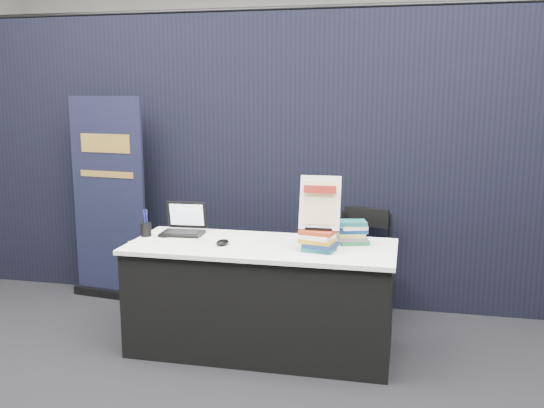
{
  "coord_description": "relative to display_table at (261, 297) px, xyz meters",
  "views": [
    {
      "loc": [
        0.94,
        -3.31,
        1.76
      ],
      "look_at": [
        0.07,
        0.55,
        1.03
      ],
      "focal_mm": 40.0,
      "sensor_mm": 36.0,
      "label": 1
    }
  ],
  "objects": [
    {
      "name": "wall_back",
      "position": [
        0.0,
        3.45,
        1.37
      ],
      "size": [
        8.0,
        0.02,
        3.5
      ],
      "primitive_type": "cube",
      "color": "beige",
      "rests_on": "floor"
    },
    {
      "name": "stacking_chair",
      "position": [
        0.64,
        0.77,
        0.1
      ],
      "size": [
        0.49,
        0.5,
        0.86
      ],
      "rotation": [
        0.0,
        0.0,
        -0.31
      ],
      "color": "black",
      "rests_on": "floor"
    },
    {
      "name": "display_table",
      "position": [
        0.0,
        0.0,
        0.0
      ],
      "size": [
        1.8,
        0.75,
        0.75
      ],
      "color": "black",
      "rests_on": "floor"
    },
    {
      "name": "laptop",
      "position": [
        -0.62,
        0.18,
        0.43
      ],
      "size": [
        0.31,
        0.25,
        0.23
      ],
      "rotation": [
        0.0,
        0.0,
        0.06
      ],
      "color": "black",
      "rests_on": "display_table"
    },
    {
      "name": "drape_partition",
      "position": [
        0.0,
        1.05,
        0.82
      ],
      "size": [
        6.0,
        0.08,
        2.4
      ],
      "primitive_type": "cube",
      "color": "black",
      "rests_on": "floor"
    },
    {
      "name": "info_sign",
      "position": [
        0.4,
        -0.06,
        0.68
      ],
      "size": [
        0.26,
        0.14,
        0.36
      ],
      "rotation": [
        0.0,
        0.0,
        0.01
      ],
      "color": "black",
      "rests_on": "book_stack_tall"
    },
    {
      "name": "brochure_mid",
      "position": [
        -0.72,
        -0.12,
        0.38
      ],
      "size": [
        0.37,
        0.34,
        0.0
      ],
      "primitive_type": "cube",
      "rotation": [
        0.0,
        0.0,
        -0.5
      ],
      "color": "white",
      "rests_on": "display_table"
    },
    {
      "name": "floor",
      "position": [
        0.0,
        -0.55,
        -0.38
      ],
      "size": [
        8.0,
        8.0,
        0.0
      ],
      "primitive_type": "plane",
      "color": "black",
      "rests_on": "ground"
    },
    {
      "name": "mouse",
      "position": [
        -0.25,
        -0.08,
        0.39
      ],
      "size": [
        0.1,
        0.13,
        0.04
      ],
      "primitive_type": "ellipsoid",
      "rotation": [
        0.0,
        0.0,
        -0.25
      ],
      "color": "black",
      "rests_on": "display_table"
    },
    {
      "name": "book_stack_tall",
      "position": [
        0.4,
        -0.09,
        0.44
      ],
      "size": [
        0.23,
        0.2,
        0.14
      ],
      "rotation": [
        0.0,
        0.0,
        -0.25
      ],
      "color": "#155350",
      "rests_on": "display_table"
    },
    {
      "name": "brochure_left",
      "position": [
        -0.6,
        -0.07,
        0.38
      ],
      "size": [
        0.41,
        0.38,
        0.0
      ],
      "primitive_type": "cube",
      "rotation": [
        0.0,
        0.0,
        0.53
      ],
      "color": "silver",
      "rests_on": "display_table"
    },
    {
      "name": "pullup_banner",
      "position": [
        -1.53,
        0.78,
        0.39
      ],
      "size": [
        0.74,
        0.2,
        1.73
      ],
      "rotation": [
        0.0,
        0.0,
        -0.13
      ],
      "color": "black",
      "rests_on": "floor"
    },
    {
      "name": "brochure_right",
      "position": [
        -0.52,
        -0.03,
        0.38
      ],
      "size": [
        0.33,
        0.26,
        0.0
      ],
      "primitive_type": "cube",
      "rotation": [
        0.0,
        0.0,
        0.2
      ],
      "color": "silver",
      "rests_on": "display_table"
    },
    {
      "name": "book_stack_short",
      "position": [
        0.6,
        0.16,
        0.45
      ],
      "size": [
        0.22,
        0.19,
        0.16
      ],
      "rotation": [
        0.0,
        0.0,
        0.3
      ],
      "color": "#1A6339",
      "rests_on": "display_table"
    },
    {
      "name": "pen_cup",
      "position": [
        -0.86,
        0.05,
        0.42
      ],
      "size": [
        0.09,
        0.09,
        0.1
      ],
      "primitive_type": "cylinder",
      "rotation": [
        0.0,
        0.0,
        -0.17
      ],
      "color": "black",
      "rests_on": "display_table"
    }
  ]
}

